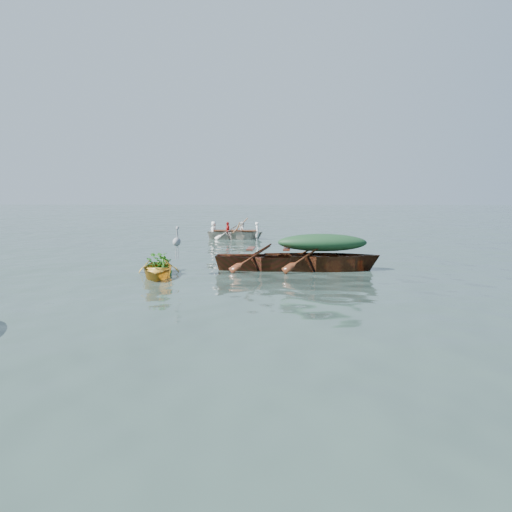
{
  "coord_description": "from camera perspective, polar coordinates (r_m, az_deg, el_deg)",
  "views": [
    {
      "loc": [
        -0.28,
        -13.12,
        2.38
      ],
      "look_at": [
        -0.75,
        1.11,
        0.5
      ],
      "focal_mm": 35.0,
      "sensor_mm": 36.0,
      "label": 1
    }
  ],
  "objects": [
    {
      "name": "open_wooden_boat",
      "position": [
        15.02,
        1.46,
        -1.6
      ],
      "size": [
        4.53,
        1.67,
        1.04
      ],
      "primitive_type": "imported",
      "rotation": [
        0.0,
        0.0,
        1.51
      ],
      "color": "#602518",
      "rests_on": "ground"
    },
    {
      "name": "dinghy_weeds",
      "position": [
        14.65,
        -11.02,
        0.63
      ],
      "size": [
        0.84,
        1.0,
        0.6
      ],
      "primitive_type": "imported",
      "rotation": [
        0.0,
        0.0,
        0.16
      ],
      "color": "#196019",
      "rests_on": "yellow_dinghy"
    },
    {
      "name": "rowed_boat",
      "position": [
        24.53,
        -2.38,
        1.95
      ],
      "size": [
        3.85,
        1.33,
        0.88
      ],
      "primitive_type": "imported",
      "rotation": [
        0.0,
        0.0,
        1.52
      ],
      "color": "beige",
      "rests_on": "ground"
    },
    {
      "name": "yellow_dinghy",
      "position": [
        14.2,
        -11.2,
        -2.27
      ],
      "size": [
        1.62,
        2.91,
        0.72
      ],
      "primitive_type": "imported",
      "rotation": [
        0.0,
        0.0,
        0.16
      ],
      "color": "gold",
      "rests_on": "ground"
    },
    {
      "name": "heron",
      "position": [
        14.11,
        -9.04,
        1.07
      ],
      "size": [
        0.34,
        0.44,
        0.92
      ],
      "primitive_type": null,
      "rotation": [
        0.0,
        0.0,
        0.16
      ],
      "color": "gray",
      "rests_on": "yellow_dinghy"
    },
    {
      "name": "oars",
      "position": [
        24.49,
        -2.38,
        3.04
      ],
      "size": [
        0.73,
        2.63,
        0.06
      ],
      "primitive_type": null,
      "rotation": [
        0.0,
        0.0,
        1.52
      ],
      "color": "#A96C40",
      "rests_on": "rowed_boat"
    },
    {
      "name": "thwart_benches",
      "position": [
        14.95,
        1.47,
        0.45
      ],
      "size": [
        2.27,
        0.97,
        0.04
      ],
      "primitive_type": null,
      "rotation": [
        0.0,
        0.0,
        1.51
      ],
      "color": "#441A10",
      "rests_on": "open_wooden_boat"
    },
    {
      "name": "rowers",
      "position": [
        24.47,
        -2.39,
        3.86
      ],
      "size": [
        2.71,
        1.16,
        0.76
      ],
      "primitive_type": "imported",
      "rotation": [
        0.0,
        0.0,
        1.52
      ],
      "color": "white",
      "rests_on": "rowed_boat"
    },
    {
      "name": "green_tarp_boat",
      "position": [
        15.07,
        7.52,
        -1.63
      ],
      "size": [
        4.83,
        1.56,
        1.15
      ],
      "primitive_type": "imported",
      "rotation": [
        0.0,
        0.0,
        1.56
      ],
      "color": "#563014",
      "rests_on": "ground"
    },
    {
      "name": "ground",
      "position": [
        13.34,
        3.09,
        -2.77
      ],
      "size": [
        140.0,
        140.0,
        0.0
      ],
      "primitive_type": "plane",
      "color": "#2C3E38",
      "rests_on": "ground"
    },
    {
      "name": "green_tarp_cover",
      "position": [
        14.96,
        7.58,
        1.53
      ],
      "size": [
        2.66,
        0.86,
        0.52
      ],
      "primitive_type": "ellipsoid",
      "rotation": [
        0.0,
        0.0,
        1.56
      ],
      "color": "#15351E",
      "rests_on": "green_tarp_boat"
    }
  ]
}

